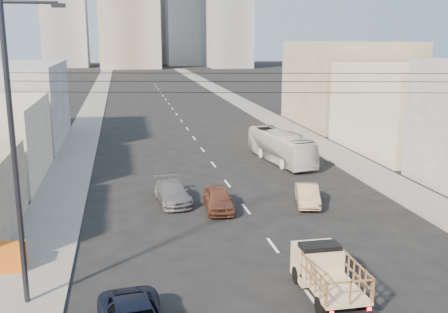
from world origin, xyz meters
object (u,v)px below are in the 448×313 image
object	(u,v)px
crate_stack	(5,257)
sedan_tan	(307,195)
flatbed_pickup	(327,270)
sedan_grey	(172,192)
streetlamp_left	(16,149)
city_bus	(281,147)
sedan_brown	(218,199)

from	to	relation	value
crate_stack	sedan_tan	bearing A→B (deg)	21.52
flatbed_pickup	sedan_grey	xyz separation A→B (m)	(-5.13, 13.74, -0.41)
crate_stack	streetlamp_left	bearing A→B (deg)	-64.68
flatbed_pickup	sedan_tan	bearing A→B (deg)	73.77
streetlamp_left	crate_stack	bearing A→B (deg)	115.32
city_bus	crate_stack	size ratio (longest dim) A/B	5.31
flatbed_pickup	sedan_brown	bearing A→B (deg)	101.79
flatbed_pickup	city_bus	distance (m)	23.97
flatbed_pickup	sedan_tan	xyz separation A→B (m)	(3.39, 11.64, -0.46)
city_bus	sedan_grey	size ratio (longest dim) A/B	2.02
flatbed_pickup	streetlamp_left	xyz separation A→B (m)	(-12.10, 1.51, 5.34)
crate_stack	city_bus	bearing A→B (deg)	44.41
flatbed_pickup	sedan_brown	distance (m)	11.95
sedan_brown	streetlamp_left	distance (m)	15.15
sedan_brown	sedan_grey	distance (m)	3.38
sedan_grey	streetlamp_left	world-z (taller)	streetlamp_left
city_bus	crate_stack	bearing A→B (deg)	-143.93
flatbed_pickup	city_bus	xyz separation A→B (m)	(5.18, 23.40, 0.24)
sedan_brown	sedan_tan	bearing A→B (deg)	2.70
streetlamp_left	sedan_tan	bearing A→B (deg)	33.20
sedan_brown	flatbed_pickup	bearing A→B (deg)	-75.01
flatbed_pickup	sedan_grey	bearing A→B (deg)	110.46
crate_stack	sedan_brown	bearing A→B (deg)	31.09
sedan_tan	crate_stack	size ratio (longest dim) A/B	2.15
sedan_tan	sedan_grey	bearing A→B (deg)	-179.50
flatbed_pickup	sedan_tan	distance (m)	12.13
sedan_brown	sedan_grey	bearing A→B (deg)	145.91
city_bus	crate_stack	world-z (taller)	city_bus
sedan_grey	crate_stack	world-z (taller)	sedan_grey
flatbed_pickup	streetlamp_left	size ratio (longest dim) A/B	0.37
sedan_grey	crate_stack	size ratio (longest dim) A/B	2.62
city_bus	sedan_brown	bearing A→B (deg)	-131.39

